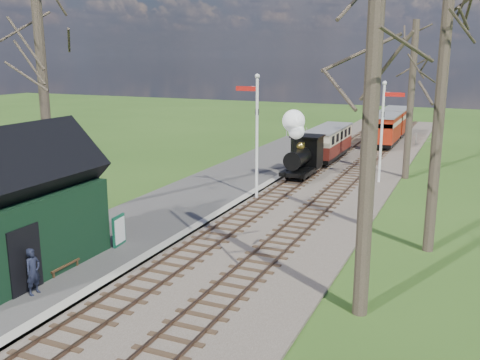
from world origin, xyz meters
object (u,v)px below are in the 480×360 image
(red_carriage_a, at_px, (385,130))
(sign_board, at_px, (119,230))
(station_shed, at_px, (10,210))
(red_carriage_b, at_px, (395,122))
(semaphore_far, at_px, (383,125))
(coach, at_px, (328,141))
(locomotive, at_px, (301,148))
(semaphore_near, at_px, (256,128))
(bench, at_px, (60,260))
(person, at_px, (33,271))

(red_carriage_a, xyz_separation_m, sign_board, (-5.28, -26.81, -0.67))
(station_shed, height_order, sign_board, station_shed)
(red_carriage_b, distance_m, sign_board, 32.74)
(semaphore_far, height_order, coach, semaphore_far)
(semaphore_far, relative_size, locomotive, 1.43)
(semaphore_near, bearing_deg, bench, -101.17)
(sign_board, bearing_deg, red_carriage_a, 78.86)
(coach, xyz_separation_m, red_carriage_a, (2.60, 7.02, 0.08))
(bench, bearing_deg, semaphore_far, 66.96)
(locomotive, relative_size, person, 2.82)
(red_carriage_a, height_order, sign_board, red_carriage_a)
(semaphore_near, xyz_separation_m, coach, (0.77, 11.17, -2.25))
(semaphore_near, distance_m, semaphore_far, 7.91)
(bench, bearing_deg, coach, 82.38)
(station_shed, height_order, bench, station_shed)
(semaphore_near, relative_size, sign_board, 5.43)
(semaphore_far, xyz_separation_m, red_carriage_b, (-1.77, 17.69, -1.90))
(coach, height_order, red_carriage_a, red_carriage_a)
(red_carriage_a, bearing_deg, semaphore_near, -100.49)
(coach, xyz_separation_m, red_carriage_b, (2.60, 12.52, 0.08))
(locomotive, height_order, coach, locomotive)
(semaphore_far, xyz_separation_m, sign_board, (-7.05, -14.61, -2.58))
(station_shed, height_order, red_carriage_a, station_shed)
(bench, relative_size, person, 0.93)
(semaphore_near, distance_m, bench, 12.00)
(coach, xyz_separation_m, sign_board, (-2.68, -19.79, -0.60))
(semaphore_near, relative_size, coach, 0.97)
(person, bearing_deg, station_shed, 61.36)
(red_carriage_a, bearing_deg, coach, -110.33)
(red_carriage_b, bearing_deg, semaphore_near, -98.09)
(locomotive, bearing_deg, station_shed, -104.05)
(locomotive, height_order, person, locomotive)
(station_shed, relative_size, semaphore_far, 1.10)
(semaphore_far, bearing_deg, person, -109.76)
(semaphore_near, xyz_separation_m, red_carriage_a, (3.37, 18.19, -2.17))
(locomotive, relative_size, coach, 0.62)
(semaphore_far, height_order, red_carriage_b, semaphore_far)
(person, bearing_deg, locomotive, -6.67)
(semaphore_near, distance_m, sign_board, 9.27)
(bench, xyz_separation_m, person, (0.55, -1.67, 0.36))
(semaphore_near, bearing_deg, person, -97.41)
(station_shed, bearing_deg, person, -29.66)
(locomotive, distance_m, person, 18.35)
(red_carriage_a, relative_size, bench, 3.75)
(bench, bearing_deg, person, -71.74)
(coach, bearing_deg, semaphore_far, -49.79)
(coach, bearing_deg, red_carriage_a, 69.67)
(coach, distance_m, red_carriage_a, 7.48)
(semaphore_near, bearing_deg, station_shed, -106.38)
(semaphore_far, xyz_separation_m, red_carriage_a, (-1.77, 12.19, -1.90))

